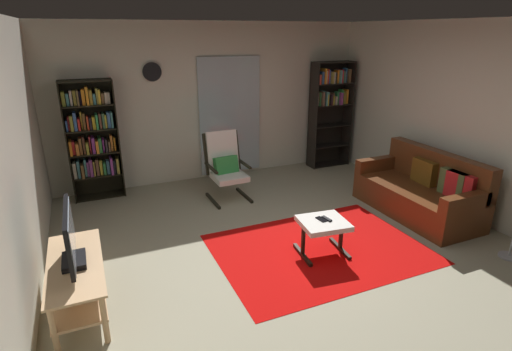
# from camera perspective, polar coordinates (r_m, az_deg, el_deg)

# --- Properties ---
(ground_plane) EXTENTS (7.02, 7.02, 0.00)m
(ground_plane) POSITION_cam_1_polar(r_m,az_deg,el_deg) (4.83, 5.31, -10.60)
(ground_plane) COLOR #A39E82
(wall_back) EXTENTS (5.60, 0.06, 2.60)m
(wall_back) POSITION_cam_1_polar(r_m,az_deg,el_deg) (6.93, -6.06, 10.30)
(wall_back) COLOR silver
(wall_back) RESTS_ON ground
(wall_left) EXTENTS (0.06, 6.00, 2.60)m
(wall_left) POSITION_cam_1_polar(r_m,az_deg,el_deg) (3.85, -31.93, -0.50)
(wall_left) COLOR silver
(wall_left) RESTS_ON ground
(wall_right) EXTENTS (0.06, 6.00, 2.60)m
(wall_right) POSITION_cam_1_polar(r_m,az_deg,el_deg) (6.09, 28.82, 6.62)
(wall_right) COLOR silver
(wall_right) RESTS_ON ground
(glass_door_panel) EXTENTS (1.10, 0.01, 2.00)m
(glass_door_panel) POSITION_cam_1_polar(r_m,az_deg,el_deg) (7.00, -3.70, 8.38)
(glass_door_panel) COLOR silver
(area_rug) EXTENTS (2.42, 1.77, 0.01)m
(area_rug) POSITION_cam_1_polar(r_m,az_deg,el_deg) (4.89, 9.01, -10.28)
(area_rug) COLOR red
(area_rug) RESTS_ON ground
(tv_stand) EXTENTS (0.47, 1.24, 0.48)m
(tv_stand) POSITION_cam_1_polar(r_m,az_deg,el_deg) (4.11, -24.10, -13.24)
(tv_stand) COLOR tan
(tv_stand) RESTS_ON ground
(television) EXTENTS (0.20, 0.81, 0.52)m
(television) POSITION_cam_1_polar(r_m,az_deg,el_deg) (3.92, -24.90, -8.21)
(television) COLOR black
(television) RESTS_ON tv_stand
(bookshelf_near_tv) EXTENTS (0.73, 0.30, 1.79)m
(bookshelf_near_tv) POSITION_cam_1_polar(r_m,az_deg,el_deg) (6.47, -22.31, 5.00)
(bookshelf_near_tv) COLOR black
(bookshelf_near_tv) RESTS_ON ground
(bookshelf_near_sofa) EXTENTS (0.78, 0.30, 1.93)m
(bookshelf_near_sofa) POSITION_cam_1_polar(r_m,az_deg,el_deg) (7.63, 10.48, 9.98)
(bookshelf_near_sofa) COLOR black
(bookshelf_near_sofa) RESTS_ON ground
(leather_sofa) EXTENTS (0.83, 1.75, 0.88)m
(leather_sofa) POSITION_cam_1_polar(r_m,az_deg,el_deg) (6.06, 22.51, -2.19)
(leather_sofa) COLOR #5C2F16
(leather_sofa) RESTS_ON ground
(lounge_armchair) EXTENTS (0.57, 0.66, 1.02)m
(lounge_armchair) POSITION_cam_1_polar(r_m,az_deg,el_deg) (6.10, -4.36, 1.61)
(lounge_armchair) COLOR black
(lounge_armchair) RESTS_ON ground
(ottoman) EXTENTS (0.57, 0.54, 0.42)m
(ottoman) POSITION_cam_1_polar(r_m,az_deg,el_deg) (4.66, 9.53, -7.17)
(ottoman) COLOR white
(ottoman) RESTS_ON ground
(tv_remote) EXTENTS (0.06, 0.15, 0.02)m
(tv_remote) POSITION_cam_1_polar(r_m,az_deg,el_deg) (4.66, 10.04, -6.08)
(tv_remote) COLOR black
(tv_remote) RESTS_ON ottoman
(cell_phone) EXTENTS (0.08, 0.15, 0.01)m
(cell_phone) POSITION_cam_1_polar(r_m,az_deg,el_deg) (4.64, 9.28, -6.17)
(cell_phone) COLOR black
(cell_phone) RESTS_ON ottoman
(wall_clock) EXTENTS (0.29, 0.03, 0.29)m
(wall_clock) POSITION_cam_1_polar(r_m,az_deg,el_deg) (6.56, -14.59, 14.10)
(wall_clock) COLOR silver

